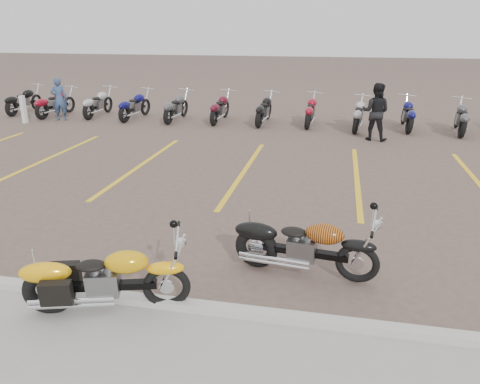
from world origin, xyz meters
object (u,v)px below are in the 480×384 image
Objects in this scene: yellow_cruiser at (103,281)px; person_b at (376,112)px; flame_cruiser at (302,247)px; person_a at (59,99)px; bollard at (24,109)px.

person_b is (3.84, 10.32, 0.46)m from yellow_cruiser.
person_b reaches higher than flame_cruiser.
flame_cruiser is 9.03m from person_b.
flame_cruiser is 13.93m from person_a.
yellow_cruiser is at bearing 84.33° from person_b.
person_b is 12.37m from bollard.
person_a is 1.58× the size of bollard.
flame_cruiser is (2.32, 1.43, 0.00)m from yellow_cruiser.
person_a is 1.30m from bollard.
person_b is at bearing -0.80° from bollard.
flame_cruiser is at bearing 95.04° from person_b.
bollard reaches higher than flame_cruiser.
yellow_cruiser is 2.72m from flame_cruiser.
person_a reaches higher than bollard.
person_a reaches higher than yellow_cruiser.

